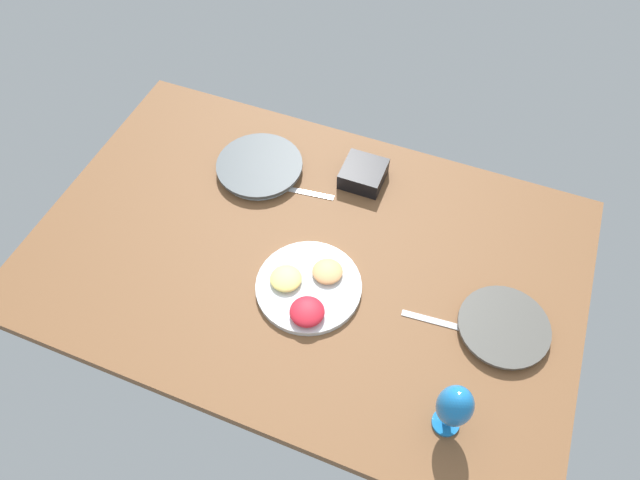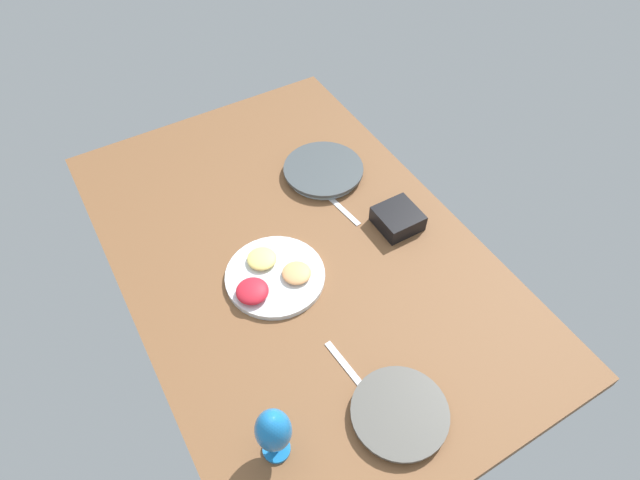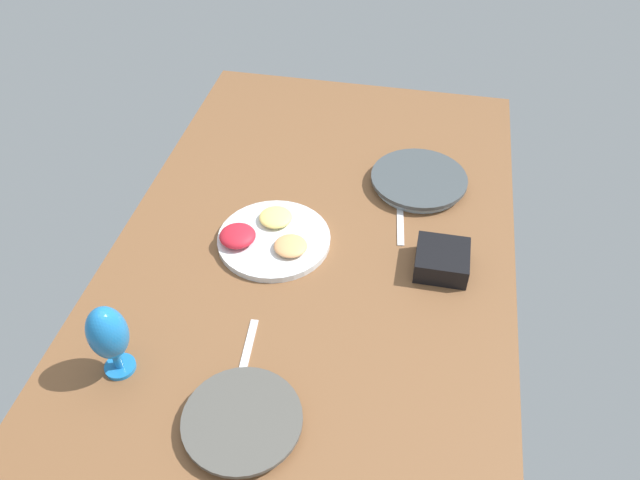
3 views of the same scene
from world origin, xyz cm
name	(u,v)px [view 2 (image 2 of 3)]	position (x,y,z in cm)	size (l,w,h in cm)	color
ground_plane	(298,255)	(0.00, 0.00, -2.00)	(160.00, 104.00, 4.00)	brown
dinner_plate_left	(400,413)	(-58.85, 3.54, 1.37)	(24.51, 24.51, 2.64)	silver
dinner_plate_right	(323,171)	(26.05, -24.87, 1.61)	(27.95, 27.95, 3.09)	silver
fruit_platter	(273,276)	(-5.74, 11.48, 1.59)	(29.83, 29.83, 5.28)	silver
hurricane_glass_blue	(273,431)	(-50.83, 33.70, 11.76)	(8.44, 8.44, 19.37)	#1D73BE
square_bowl_black	(398,218)	(-6.58, -33.23, 3.23)	(13.19, 13.19, 5.80)	black
fork_by_left_plate	(347,367)	(-41.23, 7.74, 0.30)	(18.00, 1.80, 0.60)	silver
fork_by_right_plate	(342,208)	(8.38, -21.46, 0.30)	(18.00, 1.80, 0.60)	silver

